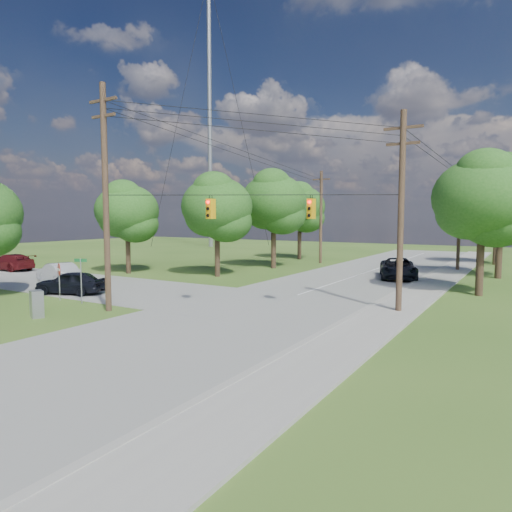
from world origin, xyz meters
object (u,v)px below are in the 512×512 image
Objects in this scene: car_cross_far at (10,262)px; do_not_enter_sign at (59,273)px; pole_north_w at (321,216)px; car_main_north at (398,268)px; pole_sw at (106,195)px; pole_ne at (401,209)px; pole_north_e at (459,216)px; car_cross_silver at (58,273)px; car_cross_dark at (71,282)px; control_cabinet at (37,304)px.

do_not_enter_sign reaches higher than car_cross_far.
pole_north_w reaches higher than car_main_north.
pole_north_w is 29.57m from do_not_enter_sign.
pole_sw is 24.03m from car_main_north.
do_not_enter_sign is at bearing -143.91° from car_main_north.
pole_north_w reaches higher than car_cross_far.
pole_ne reaches higher than pole_north_e.
car_cross_far is (-11.23, 2.90, -0.01)m from car_cross_silver.
car_cross_far is (-16.30, 5.58, 0.01)m from car_cross_dark.
pole_ne reaches higher than car_main_north.
control_cabinet is 4.93m from do_not_enter_sign.
pole_north_e is at bearing 119.71° from car_cross_far.
pole_north_e is (-0.00, 22.00, -0.34)m from pole_ne.
car_cross_silver reaches higher than car_cross_far.
car_cross_dark is at bearing 150.52° from do_not_enter_sign.
car_cross_silver is 2.10× the size of do_not_enter_sign.
control_cabinet is at bearing -23.70° from do_not_enter_sign.
do_not_enter_sign reaches higher than control_cabinet.
car_cross_dark is 0.75× the size of car_main_north.
control_cabinet is at bearing -145.24° from pole_ne.
pole_north_e is at bearing 123.77° from car_cross_dark.
do_not_enter_sign is (-3.23, 3.60, 0.97)m from control_cabinet.
do_not_enter_sign reaches higher than car_cross_dark.
pole_north_e reaches higher than car_main_north.
car_main_north is (16.35, 18.83, 0.07)m from car_cross_dark.
pole_north_w reaches higher than do_not_enter_sign.
pole_sw is 1.20× the size of pole_north_e.
car_cross_silver is (-24.82, -24.62, -4.32)m from pole_north_e.
pole_ne is 1.05× the size of pole_north_w.
car_cross_far is at bearing -129.24° from car_cross_dark.
pole_sw is 13.50m from car_cross_silver.
pole_ne is 19.21m from control_cabinet.
pole_north_w is 14.15m from car_main_north.
car_main_north is (-3.40, -8.47, -4.27)m from pole_north_e.
car_cross_far is at bearing -89.93° from car_cross_silver.
car_cross_far reaches higher than car_cross_dark.
pole_north_e is 2.25× the size of car_cross_dark.
car_cross_dark is (-5.85, -27.30, -4.34)m from pole_north_w.
control_cabinet is at bearing -92.43° from pole_north_w.
do_not_enter_sign reaches higher than car_main_north.
car_cross_far is (-22.15, -21.72, -4.33)m from pole_north_w.
pole_sw is at bearing -133.11° from car_main_north.
car_cross_far is (-36.05, 0.28, -4.66)m from pole_ne.
control_cabinet is at bearing 60.98° from car_cross_far.
pole_sw is at bearing 69.38° from car_cross_far.
pole_north_w reaches higher than control_cabinet.
pole_north_w is at bearing 170.64° from car_cross_silver.
pole_ne reaches higher than pole_north_w.
pole_north_w is (-0.40, 29.60, -1.10)m from pole_sw.
pole_sw is at bearing -150.62° from pole_ne.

